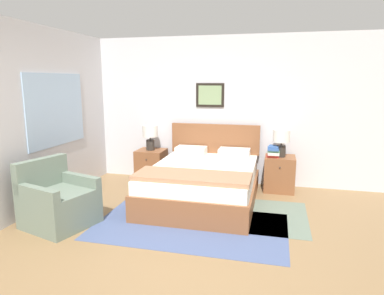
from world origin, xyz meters
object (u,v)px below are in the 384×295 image
(nightstand_by_door, at_px, (279,173))
(table_lamp_by_door, at_px, (281,139))
(bed, at_px, (203,182))
(armchair, at_px, (58,203))
(nightstand_near_window, at_px, (151,165))
(table_lamp_near_window, at_px, (150,134))

(nightstand_by_door, bearing_deg, table_lamp_by_door, -74.43)
(bed, relative_size, armchair, 2.25)
(nightstand_by_door, bearing_deg, armchair, -142.29)
(nightstand_by_door, distance_m, table_lamp_by_door, 0.59)
(nightstand_near_window, distance_m, table_lamp_near_window, 0.59)
(bed, distance_m, armchair, 2.09)
(bed, bearing_deg, table_lamp_by_door, 34.46)
(bed, height_order, nightstand_by_door, bed)
(bed, relative_size, nightstand_near_window, 3.60)
(armchair, relative_size, table_lamp_by_door, 2.07)
(table_lamp_near_window, bearing_deg, bed, -34.49)
(bed, relative_size, table_lamp_by_door, 4.67)
(bed, distance_m, table_lamp_by_door, 1.51)
(nightstand_by_door, distance_m, table_lamp_near_window, 2.37)
(nightstand_near_window, relative_size, table_lamp_near_window, 1.30)
(table_lamp_near_window, height_order, table_lamp_by_door, same)
(table_lamp_by_door, bearing_deg, armchair, -142.56)
(bed, xyz_separation_m, table_lamp_near_window, (-1.15, 0.79, 0.58))
(bed, bearing_deg, nightstand_near_window, 144.85)
(nightstand_by_door, relative_size, table_lamp_by_door, 1.30)
(table_lamp_near_window, bearing_deg, table_lamp_by_door, 0.00)
(nightstand_near_window, xyz_separation_m, nightstand_by_door, (2.29, 0.00, 0.00))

